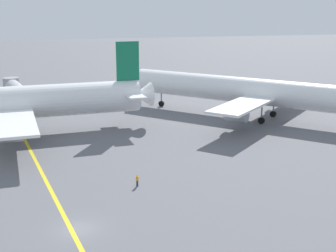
{
  "coord_description": "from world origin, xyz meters",
  "views": [
    {
      "loc": [
        -2.61,
        -45.76,
        22.71
      ],
      "look_at": [
        16.5,
        24.57,
        4.0
      ],
      "focal_mm": 49.91,
      "sensor_mm": 36.0,
      "label": 1
    }
  ],
  "objects_px": {
    "ground_crew_marshaller_foreground": "(137,180)",
    "jet_bridge": "(15,88)",
    "airliner_at_gate_left": "(0,104)",
    "airliner_being_pushed": "(254,92)",
    "pushback_tug": "(118,96)"
  },
  "relations": [
    {
      "from": "ground_crew_marshaller_foreground",
      "to": "jet_bridge",
      "type": "distance_m",
      "value": 58.66
    },
    {
      "from": "airliner_at_gate_left",
      "to": "airliner_being_pushed",
      "type": "xyz_separation_m",
      "value": [
        49.51,
        0.8,
        -0.2
      ]
    },
    {
      "from": "ground_crew_marshaller_foreground",
      "to": "jet_bridge",
      "type": "bearing_deg",
      "value": 107.18
    },
    {
      "from": "airliner_at_gate_left",
      "to": "ground_crew_marshaller_foreground",
      "type": "xyz_separation_m",
      "value": [
        18.64,
        -30.18,
        -5.08
      ]
    },
    {
      "from": "airliner_being_pushed",
      "to": "ground_crew_marshaller_foreground",
      "type": "relative_size",
      "value": 31.41
    },
    {
      "from": "airliner_at_gate_left",
      "to": "pushback_tug",
      "type": "xyz_separation_m",
      "value": [
        25.47,
        26.8,
        -4.68
      ]
    },
    {
      "from": "pushback_tug",
      "to": "ground_crew_marshaller_foreground",
      "type": "height_order",
      "value": "pushback_tug"
    },
    {
      "from": "airliner_at_gate_left",
      "to": "jet_bridge",
      "type": "xyz_separation_m",
      "value": [
        1.35,
        25.76,
        -1.5
      ]
    },
    {
      "from": "pushback_tug",
      "to": "jet_bridge",
      "type": "bearing_deg",
      "value": -177.54
    },
    {
      "from": "airliner_at_gate_left",
      "to": "pushback_tug",
      "type": "bearing_deg",
      "value": 46.46
    },
    {
      "from": "ground_crew_marshaller_foreground",
      "to": "airliner_at_gate_left",
      "type": "bearing_deg",
      "value": 121.7
    },
    {
      "from": "airliner_at_gate_left",
      "to": "airliner_being_pushed",
      "type": "height_order",
      "value": "airliner_being_pushed"
    },
    {
      "from": "airliner_at_gate_left",
      "to": "jet_bridge",
      "type": "distance_m",
      "value": 25.84
    },
    {
      "from": "jet_bridge",
      "to": "airliner_being_pushed",
      "type": "bearing_deg",
      "value": -27.4
    },
    {
      "from": "ground_crew_marshaller_foreground",
      "to": "pushback_tug",
      "type": "bearing_deg",
      "value": 83.16
    }
  ]
}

